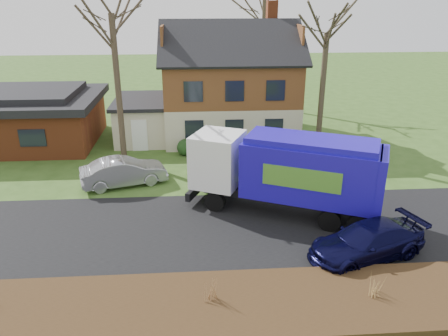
{
  "coord_description": "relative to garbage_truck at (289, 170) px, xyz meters",
  "views": [
    {
      "loc": [
        -0.54,
        -16.94,
        9.75
      ],
      "look_at": [
        0.8,
        2.5,
        1.91
      ],
      "focal_mm": 35.0,
      "sensor_mm": 36.0,
      "label": 1
    }
  ],
  "objects": [
    {
      "name": "silver_sedan",
      "position": [
        -8.16,
        3.85,
        -1.46
      ],
      "size": [
        4.83,
        2.9,
        1.5
      ],
      "primitive_type": "imported",
      "rotation": [
        0.0,
        0.0,
        1.88
      ],
      "color": "#9B9EA3",
      "rests_on": "ground"
    },
    {
      "name": "navy_wagon",
      "position": [
        2.36,
        -3.94,
        -1.51
      ],
      "size": [
        5.21,
        3.46,
        1.4
      ],
      "primitive_type": "imported",
      "rotation": [
        0.0,
        0.0,
        -1.23
      ],
      "color": "black",
      "rests_on": "ground"
    },
    {
      "name": "ranch_house",
      "position": [
        -15.7,
        11.66,
        -0.39
      ],
      "size": [
        9.8,
        8.2,
        3.7
      ],
      "color": "brown",
      "rests_on": "ground"
    },
    {
      "name": "ground",
      "position": [
        -3.7,
        -1.34,
        -2.21
      ],
      "size": [
        120.0,
        120.0,
        0.0
      ],
      "primitive_type": "plane",
      "color": "#304F1A",
      "rests_on": "ground"
    },
    {
      "name": "main_house",
      "position": [
        -2.21,
        12.57,
        1.82
      ],
      "size": [
        12.95,
        8.95,
        9.26
      ],
      "color": "#BDB598",
      "rests_on": "ground"
    },
    {
      "name": "garbage_truck",
      "position": [
        0.0,
        0.0,
        0.0
      ],
      "size": [
        9.12,
        5.86,
        3.83
      ],
      "rotation": [
        0.0,
        0.0,
        -0.42
      ],
      "color": "black",
      "rests_on": "ground"
    },
    {
      "name": "grass_clump_east",
      "position": [
        1.68,
        -6.64,
        -1.51
      ],
      "size": [
        0.32,
        0.26,
        0.8
      ],
      "color": "tan",
      "rests_on": "mulch_verge"
    },
    {
      "name": "grass_clump_mid",
      "position": [
        -3.83,
        -6.5,
        -1.44
      ],
      "size": [
        0.33,
        0.27,
        0.93
      ],
      "color": "#986C43",
      "rests_on": "mulch_verge"
    },
    {
      "name": "tree_front_east",
      "position": [
        3.67,
        8.07,
        6.59
      ],
      "size": [
        3.89,
        3.89,
        10.82
      ],
      "color": "#413727",
      "rests_on": "ground"
    },
    {
      "name": "mulch_verge",
      "position": [
        -3.7,
        -6.64,
        -2.06
      ],
      "size": [
        80.0,
        3.5,
        0.3
      ],
      "primitive_type": "cube",
      "color": "#302010",
      "rests_on": "ground"
    },
    {
      "name": "road",
      "position": [
        -3.7,
        -1.34,
        -2.2
      ],
      "size": [
        80.0,
        7.0,
        0.02
      ],
      "primitive_type": "cube",
      "color": "black",
      "rests_on": "ground"
    }
  ]
}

